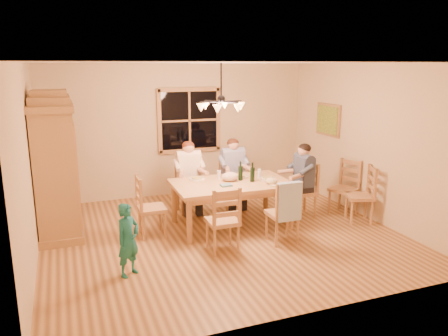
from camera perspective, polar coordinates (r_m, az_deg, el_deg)
name	(u,v)px	position (r m, az deg, el deg)	size (l,w,h in m)	color
floor	(221,234)	(7.14, -0.34, -8.63)	(5.50, 5.50, 0.00)	brown
ceiling	(221,63)	(6.62, -0.38, 13.58)	(5.50, 5.00, 0.02)	white
wall_back	(180,130)	(9.11, -5.80, 4.93)	(5.50, 0.02, 2.70)	beige
wall_left	(28,167)	(6.37, -24.25, 0.18)	(0.02, 5.00, 2.70)	beige
wall_right	(368,142)	(8.11, 18.25, 3.28)	(0.02, 5.00, 2.70)	beige
window	(189,120)	(9.10, -4.55, 6.22)	(1.30, 0.06, 1.30)	black
painting	(328,120)	(9.00, 13.43, 6.14)	(0.06, 0.78, 0.64)	#A68048
chandelier	(221,105)	(6.65, -0.37, 8.21)	(0.77, 0.68, 0.71)	black
armoire	(56,169)	(7.41, -21.08, -0.15)	(0.66, 1.40, 2.30)	#A68048
dining_table	(231,188)	(7.31, 0.98, -2.61)	(1.96, 1.21, 0.76)	tan
chair_far_left	(189,196)	(8.11, -4.56, -3.69)	(0.45, 0.43, 0.99)	tan
chair_far_right	(233,192)	(8.37, 1.17, -3.11)	(0.45, 0.43, 0.99)	tan
chair_near_left	(223,231)	(6.45, -0.19, -8.21)	(0.45, 0.43, 0.99)	tan
chair_near_right	(282,223)	(6.82, 7.59, -7.12)	(0.45, 0.43, 0.99)	tan
chair_end_left	(152,217)	(7.08, -9.37, -6.40)	(0.43, 0.45, 0.99)	tan
chair_end_right	(302,200)	(7.98, 10.11, -4.16)	(0.43, 0.45, 0.99)	tan
adult_woman	(189,168)	(7.97, -4.63, 0.01)	(0.40, 0.42, 0.87)	#F8DAC0
adult_plaid_man	(233,164)	(8.23, 1.19, 0.48)	(0.40, 0.42, 0.87)	#344690
adult_slate_man	(303,171)	(7.83, 10.27, -0.40)	(0.42, 0.40, 0.87)	#3D4962
towel	(289,202)	(6.53, 8.46, -4.39)	(0.38, 0.10, 0.58)	#9BBAD2
wine_bottle_a	(241,171)	(7.38, 2.17, -0.35)	(0.08, 0.08, 0.33)	black
wine_bottle_b	(252,172)	(7.30, 3.74, -0.54)	(0.08, 0.08, 0.33)	black
plate_woman	(197,179)	(7.48, -3.58, -1.43)	(0.26, 0.26, 0.02)	white
plate_plaid	(240,177)	(7.62, 2.14, -1.12)	(0.26, 0.26, 0.02)	white
plate_slate	(268,178)	(7.54, 5.71, -1.34)	(0.26, 0.26, 0.02)	white
wine_glass_a	(219,174)	(7.52, -0.65, -0.84)	(0.06, 0.06, 0.14)	silver
wine_glass_b	(259,173)	(7.64, 4.65, -0.66)	(0.06, 0.06, 0.14)	silver
cap	(272,181)	(7.19, 6.23, -1.71)	(0.20, 0.20, 0.11)	#CABA86
napkin	(226,185)	(7.05, 0.28, -2.26)	(0.18, 0.14, 0.03)	teal
cloth_bundle	(230,177)	(7.34, 0.80, -1.14)	(0.28, 0.22, 0.15)	#C2A58D
child	(128,240)	(5.80, -12.42, -9.15)	(0.35, 0.23, 0.97)	#1A7276
chair_spare_front	(359,205)	(7.96, 17.22, -4.60)	(0.55, 0.56, 0.99)	tan
chair_spare_back	(343,197)	(8.31, 15.30, -3.72)	(0.56, 0.57, 0.99)	tan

